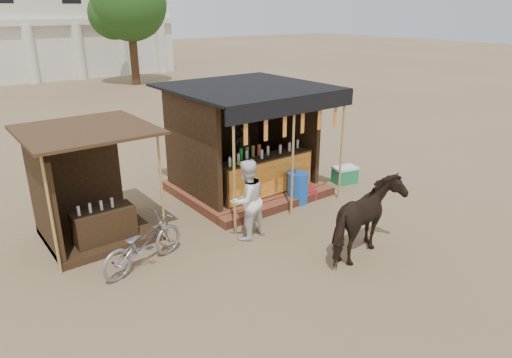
{
  "coord_description": "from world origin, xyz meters",
  "views": [
    {
      "loc": [
        -5.55,
        -5.72,
        4.56
      ],
      "look_at": [
        0.0,
        1.6,
        1.1
      ],
      "focal_mm": 32.0,
      "sensor_mm": 36.0,
      "label": 1
    }
  ],
  "objects": [
    {
      "name": "secondary_stall",
      "position": [
        -3.17,
        3.24,
        0.85
      ],
      "size": [
        2.4,
        2.4,
        2.38
      ],
      "color": "#3D2916",
      "rests_on": "ground"
    },
    {
      "name": "tree",
      "position": [
        5.81,
        22.14,
        4.63
      ],
      "size": [
        4.5,
        4.4,
        7.0
      ],
      "color": "#382314",
      "rests_on": "ground"
    },
    {
      "name": "ground",
      "position": [
        0.0,
        0.0,
        0.0
      ],
      "size": [
        120.0,
        120.0,
        0.0
      ],
      "primitive_type": "plane",
      "color": "#846B4C",
      "rests_on": "ground"
    },
    {
      "name": "bystander",
      "position": [
        -0.5,
        1.26,
        0.86
      ],
      "size": [
        0.91,
        0.75,
        1.71
      ],
      "primitive_type": "imported",
      "rotation": [
        0.0,
        0.0,
        3.27
      ],
      "color": "white",
      "rests_on": "ground"
    },
    {
      "name": "motorbike",
      "position": [
        -2.71,
        1.5,
        0.47
      ],
      "size": [
        1.91,
        1.09,
        0.95
      ],
      "primitive_type": "imported",
      "rotation": [
        0.0,
        0.0,
        1.84
      ],
      "color": "gray",
      "rests_on": "ground"
    },
    {
      "name": "cooler",
      "position": [
        3.55,
        2.22,
        0.23
      ],
      "size": [
        0.73,
        0.58,
        0.46
      ],
      "color": "#1C7F47",
      "rests_on": "ground"
    },
    {
      "name": "red_crate",
      "position": [
        1.93,
        2.0,
        0.15
      ],
      "size": [
        0.45,
        0.48,
        0.29
      ],
      "primitive_type": "cube",
      "rotation": [
        0.0,
        0.0,
        -0.24
      ],
      "color": "maroon",
      "rests_on": "ground"
    },
    {
      "name": "blue_barrel",
      "position": [
        1.6,
        2.0,
        0.39
      ],
      "size": [
        0.58,
        0.58,
        0.77
      ],
      "primitive_type": "cylinder",
      "rotation": [
        0.0,
        0.0,
        -0.09
      ],
      "color": "#174DB3",
      "rests_on": "ground"
    },
    {
      "name": "cow",
      "position": [
        0.86,
        -0.77,
        0.77
      ],
      "size": [
        1.98,
        1.25,
        1.55
      ],
      "primitive_type": "imported",
      "rotation": [
        0.0,
        0.0,
        1.81
      ],
      "color": "black",
      "rests_on": "ground"
    },
    {
      "name": "main_stall",
      "position": [
        1.0,
        3.36,
        1.02
      ],
      "size": [
        3.6,
        3.61,
        2.78
      ],
      "color": "brown",
      "rests_on": "ground"
    }
  ]
}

